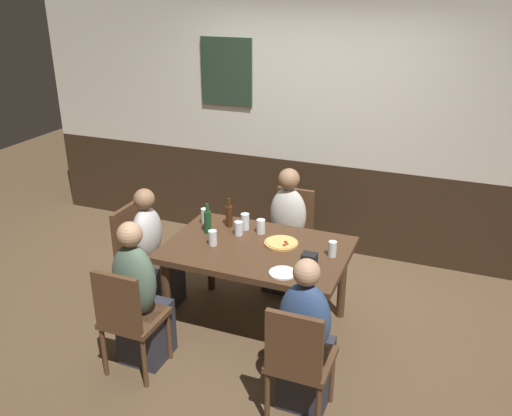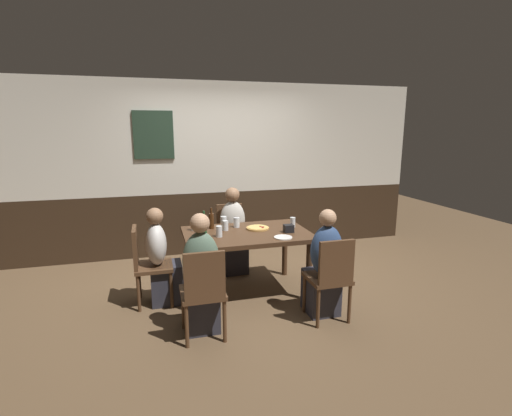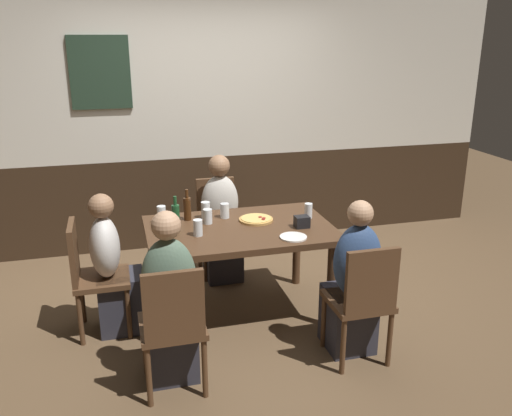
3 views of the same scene
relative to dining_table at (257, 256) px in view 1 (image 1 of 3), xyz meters
The scene contains 22 objects.
ground_plane 0.65m from the dining_table, ahead, with size 12.00×12.00×0.00m, color brown.
wall_back 1.77m from the dining_table, 90.23° to the left, with size 6.40×0.13×2.60m.
dining_table is the anchor object (origin of this frame).
chair_right_near 1.10m from the dining_table, 54.72° to the right, with size 0.40×0.40×0.88m.
chair_head_west 1.14m from the dining_table, behind, with size 0.40×0.40×0.88m.
chair_left_near 1.10m from the dining_table, 125.28° to the right, with size 0.40×0.40×0.88m.
chair_mid_far 0.91m from the dining_table, 90.00° to the left, with size 0.40×0.40×0.88m.
person_right_near 0.98m from the dining_table, 49.12° to the right, with size 0.34×0.37×1.14m.
person_head_west 0.99m from the dining_table, behind, with size 0.37×0.34×1.09m.
person_left_near 0.98m from the dining_table, 130.83° to the right, with size 0.34×0.37×1.17m.
person_mid_far 0.75m from the dining_table, 90.00° to the left, with size 0.34×0.37×1.15m.
pizza 0.22m from the dining_table, 34.87° to the left, with size 0.27×0.27×0.03m.
tumbler_water 0.38m from the dining_table, 164.07° to the right, with size 0.07×0.07×0.12m.
pint_glass_amber 0.38m from the dining_table, 128.30° to the left, with size 0.07×0.07×0.14m.
highball_clear 0.64m from the dining_table, 157.55° to the left, with size 0.07×0.07×0.15m.
tumbler_short 0.61m from the dining_table, ahead, with size 0.06×0.06×0.12m.
beer_glass_tall 0.30m from the dining_table, 145.95° to the left, with size 0.07×0.07×0.12m.
pint_glass_pale 0.29m from the dining_table, 104.46° to the left, with size 0.07×0.07×0.12m.
beer_bottle_green 0.52m from the dining_table, 168.85° to the left, with size 0.06×0.06×0.26m.
beer_bottle_brown 0.49m from the dining_table, 142.81° to the left, with size 0.06×0.06×0.25m.
plate_white_large 0.47m from the dining_table, 44.85° to the right, with size 0.20×0.20×0.01m, color white.
condiment_caddy 0.50m from the dining_table, 15.28° to the right, with size 0.11×0.09×0.09m, color black.
Camera 1 is at (1.41, -3.57, 2.69)m, focal length 38.04 mm.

